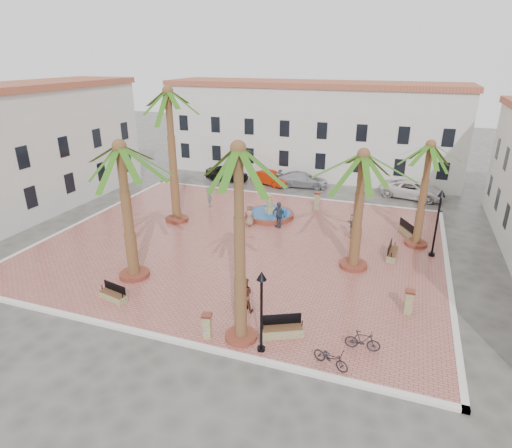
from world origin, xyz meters
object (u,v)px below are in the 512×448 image
Objects in this scene: bench_ne at (409,231)px; cyclist_b at (244,295)px; litter_bin at (245,302)px; car_black at (227,173)px; palm_e at (362,170)px; palm_nw at (169,106)px; pedestrian_fountain_a at (250,215)px; bench_s at (113,295)px; bicycle_b at (363,341)px; lamppost_e at (439,212)px; bicycle_a at (331,358)px; pedestrian_north at (210,197)px; car_silver at (302,180)px; palm_ne at (429,157)px; palm_s at (238,170)px; pedestrian_east at (353,227)px; bench_e at (392,254)px; bollard_e at (409,302)px; pedestrian_fountain_b at (279,215)px; bollard_se at (207,326)px; lamppost_s at (261,298)px; bollard_n at (317,201)px; palm_sw at (121,164)px; fountain at (269,214)px; bench_se at (282,330)px; cyclist_a at (242,289)px.

cyclist_b reaches higher than bench_ne.
litter_bin is 0.15× the size of car_black.
palm_e is 10.68× the size of litter_bin.
pedestrian_fountain_a is at bearing 9.05° from palm_nw.
bicycle_b is (12.70, 0.22, 0.21)m from bench_s.
lamppost_e is 0.99× the size of car_black.
bicycle_a is 0.36× the size of car_black.
pedestrian_north reaches higher than bench_s.
bicycle_b is at bearing -166.20° from car_silver.
lamppost_e is at bearing -54.95° from palm_ne.
palm_s is 18.05m from bench_ne.
pedestrian_north is 12.52m from pedestrian_east.
palm_e reaches higher than bench_e.
palm_nw is 7.80× the size of bollard_e.
palm_s is 4.82× the size of bench_e.
litter_bin is 11.12m from pedestrian_fountain_b.
pedestrian_north is 0.89× the size of pedestrian_east.
bollard_se is at bearing -122.44° from palm_ne.
lamppost_s reaches higher than bollard_n.
bench_s is at bearing -112.18° from bollard_n.
palm_sw is at bearing 111.94° from bench_s.
palm_ne is 5.74× the size of bollard_se.
bench_ne is 0.46× the size of lamppost_e.
palm_s is 10.63m from bench_s.
lamppost_s reaches higher than pedestrian_east.
lamppost_s is at bearing -23.95° from palm_s.
fountain is 16.58m from bicycle_b.
bench_s is 0.85× the size of bench_ne.
bollard_e is 0.70× the size of cyclist_b.
pedestrian_fountain_a is (-6.08, 12.06, 0.57)m from bench_se.
palm_nw is 14.75× the size of litter_bin.
bench_s is 9.02m from lamppost_s.
bicycle_b is (1.10, 1.51, 0.04)m from bicycle_a.
pedestrian_east is (-4.14, -0.52, -5.02)m from palm_ne.
palm_sw is 3.92× the size of bench_ne.
pedestrian_fountain_b reaches higher than bollard_e.
lamppost_e is 7.83m from bollard_e.
pedestrian_fountain_a is (-3.66, 10.53, 0.52)m from litter_bin.
litter_bin is (9.29, -9.64, -8.24)m from palm_nw.
pedestrian_east is at bearing -128.10° from pedestrian_north.
palm_ne is at bearing 4.58° from palm_nw.
bicycle_a is 0.94× the size of pedestrian_north.
bench_s is at bearing 104.62° from bicycle_a.
cyclist_a is at bearing 143.77° from bench_e.
palm_sw is 14.70m from bicycle_b.
pedestrian_east is at bearing 58.26° from bench_e.
bench_se is (1.70, 0.79, -7.48)m from palm_s.
lamppost_s reaches higher than pedestrian_fountain_a.
fountain reaches higher than pedestrian_fountain_a.
bench_se is 15.05m from bench_ne.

